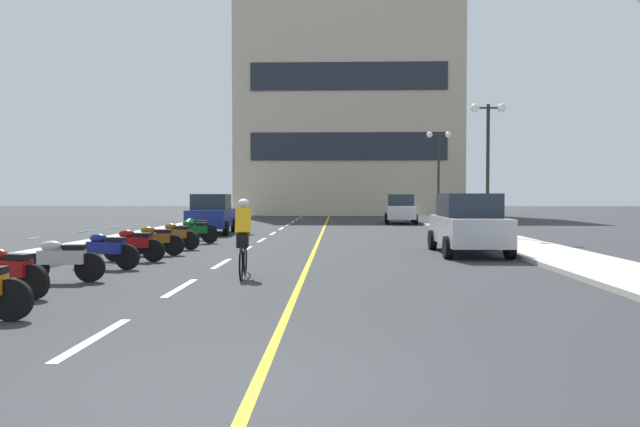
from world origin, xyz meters
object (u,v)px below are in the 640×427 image
(motorcycle_1, at_px, (6,271))
(motorcycle_7, at_px, (194,231))
(motorcycle_5, at_px, (155,240))
(cyclist_rider, at_px, (243,236))
(parked_car_near, at_px, (468,224))
(motorcycle_6, at_px, (176,235))
(motorcycle_2, at_px, (61,259))
(street_lamp_mid, at_px, (488,140))
(parked_car_mid, at_px, (211,214))
(motorcycle_8, at_px, (195,228))
(motorcycle_3, at_px, (106,250))
(motorcycle_4, at_px, (134,244))
(street_lamp_far, at_px, (439,157))
(parked_car_far, at_px, (400,209))

(motorcycle_1, bearing_deg, motorcycle_7, 87.56)
(motorcycle_5, relative_size, cyclist_rider, 0.96)
(parked_car_near, xyz_separation_m, motorcycle_6, (-9.21, 1.22, -0.44))
(motorcycle_2, xyz_separation_m, motorcycle_6, (0.30, 7.34, 0.00))
(street_lamp_mid, bearing_deg, parked_car_mid, 169.17)
(motorcycle_5, xyz_separation_m, motorcycle_8, (-0.24, 5.86, 0.00))
(motorcycle_3, relative_size, motorcycle_4, 1.00)
(parked_car_mid, distance_m, motorcycle_1, 16.99)
(motorcycle_7, bearing_deg, street_lamp_far, 52.02)
(parked_car_near, xyz_separation_m, motorcycle_1, (-9.62, -7.90, -0.44))
(street_lamp_mid, height_order, cyclist_rider, street_lamp_mid)
(street_lamp_mid, height_order, street_lamp_far, street_lamp_far)
(motorcycle_1, height_order, motorcycle_3, same)
(street_lamp_mid, relative_size, parked_car_near, 1.29)
(street_lamp_far, height_order, cyclist_rider, street_lamp_far)
(motorcycle_2, distance_m, motorcycle_3, 2.16)
(parked_car_near, relative_size, parked_car_far, 0.98)
(cyclist_rider, bearing_deg, street_lamp_far, 70.62)
(street_lamp_far, bearing_deg, motorcycle_2, -115.90)
(street_lamp_mid, distance_m, parked_car_mid, 12.62)
(parked_car_mid, bearing_deg, parked_car_far, 45.78)
(cyclist_rider, bearing_deg, street_lamp_mid, 55.38)
(parked_car_near, xyz_separation_m, cyclist_rider, (-5.97, -5.15, -0.03))
(motorcycle_8, bearing_deg, motorcycle_6, -85.39)
(street_lamp_far, distance_m, motorcycle_1, 28.51)
(motorcycle_6, bearing_deg, motorcycle_8, 94.61)
(street_lamp_far, height_order, motorcycle_4, street_lamp_far)
(motorcycle_1, distance_m, motorcycle_6, 9.13)
(motorcycle_1, relative_size, motorcycle_4, 0.98)
(motorcycle_7, bearing_deg, motorcycle_1, -92.44)
(street_lamp_far, relative_size, parked_car_mid, 1.27)
(parked_car_near, height_order, parked_car_mid, same)
(parked_car_far, bearing_deg, motorcycle_2, -110.65)
(parked_car_far, height_order, motorcycle_6, parked_car_far)
(parked_car_far, xyz_separation_m, motorcycle_5, (-9.25, -19.83, -0.44))
(street_lamp_mid, bearing_deg, parked_car_far, 100.60)
(parked_car_mid, relative_size, motorcycle_7, 2.62)
(motorcycle_8, relative_size, cyclist_rider, 0.93)
(parked_car_mid, bearing_deg, motorcycle_3, -88.83)
(parked_car_far, distance_m, cyclist_rider, 24.93)
(motorcycle_4, distance_m, cyclist_rider, 4.41)
(street_lamp_far, xyz_separation_m, motorcycle_1, (-11.74, -25.73, -3.60))
(motorcycle_5, bearing_deg, parked_car_near, 4.74)
(motorcycle_3, distance_m, motorcycle_5, 3.19)
(motorcycle_3, relative_size, motorcycle_6, 1.03)
(motorcycle_1, height_order, motorcycle_8, same)
(motorcycle_3, bearing_deg, parked_car_mid, 91.17)
(parked_car_far, bearing_deg, parked_car_near, -89.94)
(parked_car_near, xyz_separation_m, motorcycle_8, (-9.52, 5.09, -0.44))
(parked_car_far, bearing_deg, street_lamp_far, -29.94)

